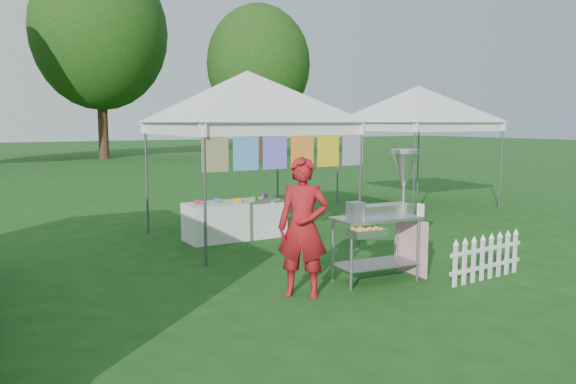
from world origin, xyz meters
TOP-DOWN VIEW (x-y plane):
  - ground at (0.00, 0.00)m, footprint 120.00×120.00m
  - canopy_main at (0.00, 3.49)m, footprint 4.24×4.24m
  - canopy_right at (5.50, 5.00)m, footprint 4.24×4.24m
  - tree_mid at (3.00, 28.00)m, footprint 7.60×7.60m
  - tree_right at (10.00, 22.00)m, footprint 5.60×5.60m
  - donut_cart at (0.39, 0.17)m, footprint 1.32×0.82m
  - vendor at (-0.96, 0.14)m, footprint 0.73×0.72m
  - picket_fence at (1.53, -0.52)m, footprint 1.44×0.10m
  - display_table at (-0.20, 3.65)m, footprint 1.80×0.70m

SIDE VIEW (x-z plane):
  - ground at x=0.00m, z-range 0.00..0.00m
  - picket_fence at x=1.53m, z-range 0.01..0.57m
  - display_table at x=-0.20m, z-range 0.00..0.68m
  - vendor at x=-0.96m, z-range 0.00..1.69m
  - donut_cart at x=0.39m, z-range 0.15..1.89m
  - canopy_main at x=0.00m, z-range 1.26..4.71m
  - canopy_right at x=5.50m, z-range 1.27..4.72m
  - tree_right at x=10.00m, z-range 0.97..9.39m
  - tree_mid at x=3.00m, z-range 1.38..12.90m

